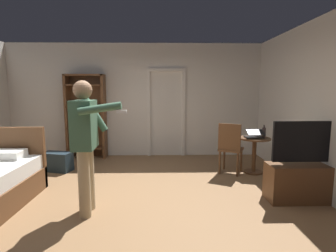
# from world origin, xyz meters

# --- Properties ---
(ground_plane) EXTENTS (6.66, 6.66, 0.00)m
(ground_plane) POSITION_xyz_m (0.00, 0.00, 0.00)
(ground_plane) COLOR olive
(wall_back) EXTENTS (6.30, 0.12, 2.72)m
(wall_back) POSITION_xyz_m (0.00, 2.81, 1.36)
(wall_back) COLOR silver
(wall_back) RESTS_ON ground_plane
(wall_right) EXTENTS (0.12, 5.75, 2.72)m
(wall_right) POSITION_xyz_m (3.09, 0.00, 1.36)
(wall_right) COLOR silver
(wall_right) RESTS_ON ground_plane
(doorway_frame) EXTENTS (0.93, 0.08, 2.13)m
(doorway_frame) POSITION_xyz_m (0.75, 2.73, 1.22)
(doorway_frame) COLOR white
(doorway_frame) RESTS_ON ground_plane
(bookshelf) EXTENTS (0.91, 0.32, 1.98)m
(bookshelf) POSITION_xyz_m (-1.15, 2.59, 1.06)
(bookshelf) COLOR brown
(bookshelf) RESTS_ON ground_plane
(tv_flatscreen) EXTENTS (1.07, 0.40, 1.18)m
(tv_flatscreen) POSITION_xyz_m (2.73, 0.00, 0.35)
(tv_flatscreen) COLOR brown
(tv_flatscreen) RESTS_ON ground_plane
(side_table) EXTENTS (0.59, 0.59, 0.70)m
(side_table) POSITION_xyz_m (2.44, 1.31, 0.47)
(side_table) COLOR brown
(side_table) RESTS_ON ground_plane
(laptop) EXTENTS (0.32, 0.33, 0.17)m
(laptop) POSITION_xyz_m (2.41, 1.27, 0.75)
(laptop) COLOR black
(laptop) RESTS_ON side_table
(bottle_on_table) EXTENTS (0.06, 0.06, 0.26)m
(bottle_on_table) POSITION_xyz_m (2.58, 1.23, 0.81)
(bottle_on_table) COLOR #3D2E2E
(bottle_on_table) RESTS_ON side_table
(wooden_chair) EXTENTS (0.57, 0.57, 0.99)m
(wooden_chair) POSITION_xyz_m (1.96, 1.27, 0.54)
(wooden_chair) COLOR brown
(wooden_chair) RESTS_ON ground_plane
(person_blue_shirt) EXTENTS (0.71, 0.58, 1.73)m
(person_blue_shirt) POSITION_xyz_m (-0.33, -0.31, 1.01)
(person_blue_shirt) COLOR tan
(person_blue_shirt) RESTS_ON ground_plane
(suitcase_dark) EXTENTS (0.64, 0.43, 0.38)m
(suitcase_dark) POSITION_xyz_m (-1.46, 1.52, 0.19)
(suitcase_dark) COLOR #1E2D38
(suitcase_dark) RESTS_ON ground_plane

